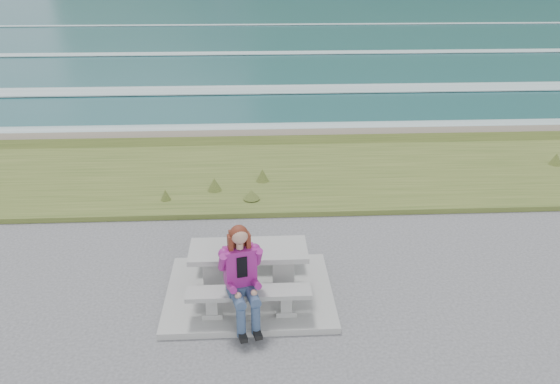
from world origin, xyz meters
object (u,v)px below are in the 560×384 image
Objects in this scene: bench_landward at (249,296)px; bench_seaward at (249,248)px; picnic_table at (249,258)px; seated_woman at (243,291)px.

bench_seaward is at bearing 90.00° from bench_landward.
picnic_table is 0.74m from bench_landward.
bench_seaward is (0.00, 1.40, 0.00)m from bench_landward.
picnic_table is 1.00× the size of bench_seaward.
seated_woman reaches higher than bench_landward.
seated_woman is at bearing -92.80° from bench_seaward.
bench_seaward is 1.55m from seated_woman.
picnic_table is at bearing -90.00° from bench_seaward.
bench_landward is 1.00× the size of bench_seaward.
picnic_table reaches higher than bench_landward.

